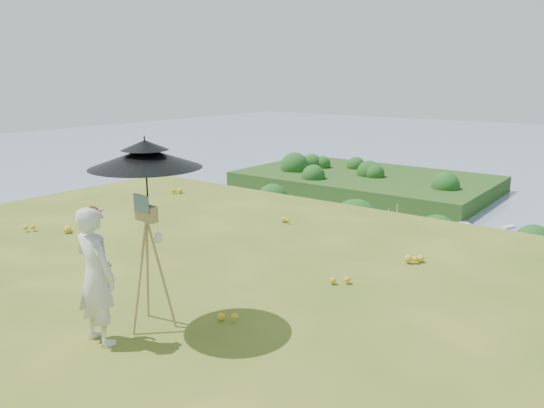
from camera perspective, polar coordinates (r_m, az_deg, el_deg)
The scene contains 7 objects.
ground at distance 6.62m, azimuth -17.84°, elevation -12.31°, with size 14.00×14.00×0.00m, color #4A601B.
peninsula at distance 180.21m, azimuth 10.06°, elevation 3.18°, with size 90.00×60.00×12.00m, color #1B390F, non-canonical shape.
wildflowers at distance 6.73m, azimuth -16.12°, elevation -11.21°, with size 10.00×10.50×0.12m, color gold, non-canonical shape.
painter at distance 5.96m, azimuth -18.42°, elevation -7.34°, with size 0.56×0.36×1.52m, color beige.
field_easel at distance 6.16m, azimuth -13.09°, elevation -6.06°, with size 0.60×0.60×1.57m, color #A58745, non-canonical shape.
sun_umbrella at distance 5.94m, azimuth -13.35°, elevation 2.79°, with size 1.23×1.23×0.91m, color black, non-canonical shape.
painter_cap at distance 5.75m, azimuth -18.95°, elevation -0.60°, with size 0.18×0.21×0.10m, color #C76D76, non-canonical shape.
Camera 1 is at (4.99, -3.32, 2.82)m, focal length 35.00 mm.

